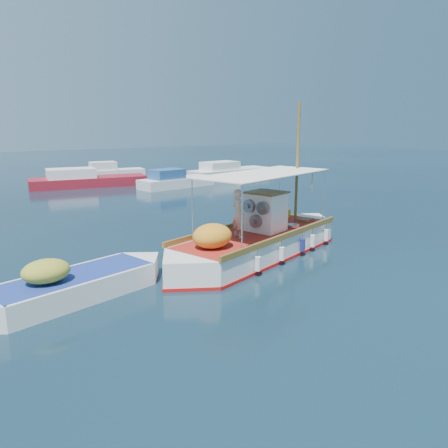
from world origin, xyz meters
TOP-DOWN VIEW (x-y plane):
  - ground at (0.00, 0.00)m, footprint 160.00×160.00m
  - fishing_caique at (0.03, -0.79)m, footprint 10.22×4.57m
  - dinghy at (-7.49, -0.77)m, footprint 6.60×2.79m
  - bg_boat_n at (1.64, 23.54)m, footprint 10.09×4.68m
  - bg_boat_ne at (7.51, 18.42)m, footprint 6.82×2.81m
  - bg_boat_e at (15.78, 21.75)m, footprint 9.14×3.04m
  - bg_boat_far_n at (6.01, 28.52)m, footprint 6.46×3.00m

SIDE VIEW (x-z plane):
  - ground at x=0.00m, z-range 0.00..0.00m
  - dinghy at x=-7.49m, z-range -0.48..1.16m
  - bg_boat_n at x=1.64m, z-range -0.41..1.39m
  - bg_boat_e at x=15.78m, z-range -0.41..1.39m
  - bg_boat_far_n at x=6.01m, z-range -0.41..1.39m
  - bg_boat_ne at x=7.51m, z-range -0.41..1.39m
  - fishing_caique at x=0.03m, z-range -2.64..3.77m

